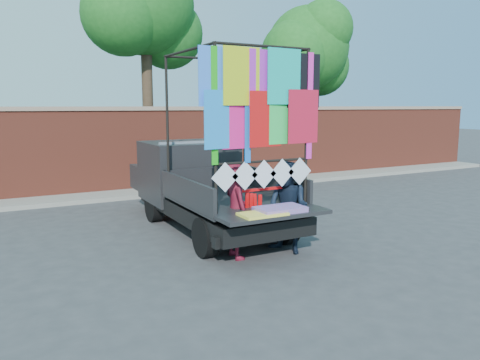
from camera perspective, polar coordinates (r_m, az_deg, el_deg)
name	(u,v)px	position (r m, az deg, el deg)	size (l,w,h in m)	color
ground	(234,253)	(8.52, -0.68, -8.94)	(90.00, 90.00, 0.00)	#38383A
brick_wall	(129,149)	(14.73, -13.36, 3.71)	(30.00, 0.45, 2.61)	brown
curb	(137,193)	(14.23, -12.45, -1.58)	(30.00, 1.20, 0.12)	gray
tree_mid	(146,10)	(16.32, -11.35, 19.70)	(4.20, 3.30, 7.73)	#38281C
tree_right	(309,51)	(19.12, 8.45, 15.31)	(4.20, 3.30, 6.62)	#38281C
pickup_truck	(199,183)	(10.48, -5.08, -0.42)	(2.28, 5.74, 3.61)	black
woman	(236,210)	(8.09, -0.51, -3.73)	(0.61, 0.40, 1.68)	maroon
man	(288,208)	(8.42, 5.88, -3.36)	(0.81, 0.63, 1.66)	black
streamer_bundle	(257,201)	(8.15, 2.11, -2.62)	(1.03, 0.07, 0.70)	red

